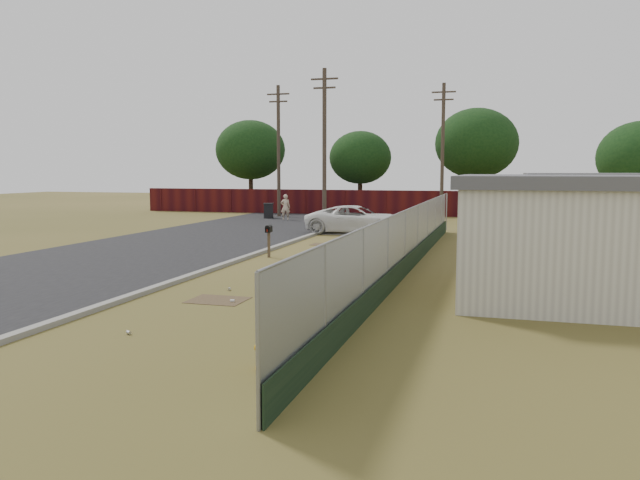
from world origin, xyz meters
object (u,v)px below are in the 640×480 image
(fire_hydrant, at_px, (264,349))
(pedestrian, at_px, (285,207))
(trash_bin, at_px, (269,211))
(pickup_truck, at_px, (357,220))
(mailbox, at_px, (269,232))

(fire_hydrant, xyz_separation_m, pedestrian, (-9.79, 28.83, 0.49))
(pedestrian, xyz_separation_m, trash_bin, (-1.59, 1.10, -0.31))
(fire_hydrant, relative_size, pickup_truck, 0.15)
(fire_hydrant, relative_size, trash_bin, 0.73)
(pickup_truck, bearing_deg, fire_hydrant, -172.11)
(pickup_truck, bearing_deg, mailbox, 171.73)
(fire_hydrant, bearing_deg, pickup_truck, 99.02)
(mailbox, distance_m, trash_bin, 18.85)
(mailbox, height_order, trash_bin, mailbox)
(fire_hydrant, relative_size, pedestrian, 0.45)
(mailbox, height_order, pedestrian, pedestrian)
(fire_hydrant, distance_m, trash_bin, 32.02)
(pickup_truck, height_order, pedestrian, pedestrian)
(mailbox, xyz_separation_m, pickup_truck, (1.18, 9.42, -0.24))
(pickup_truck, height_order, trash_bin, pickup_truck)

